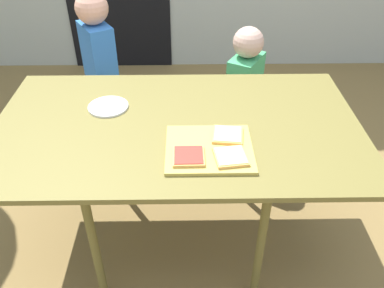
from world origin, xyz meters
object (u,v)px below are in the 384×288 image
Objects in this scene: plate_white_left at (108,107)px; child_left at (100,64)px; cutting_board at (209,149)px; pizza_slice_far_right at (228,135)px; child_right at (244,90)px; dining_table at (177,133)px; pizza_slice_near_right at (231,157)px; pizza_slice_near_left at (189,156)px.

plate_white_left is 0.71m from child_left.
pizza_slice_far_right is at bearing 43.36° from cutting_board.
child_right is (0.26, 0.86, -0.22)m from cutting_board.
dining_table is at bearing -23.49° from plate_white_left.
pizza_slice_far_right is 0.75× the size of plate_white_left.
plate_white_left is at bearing 143.55° from cutting_board.
pizza_slice_near_right is (0.08, -0.07, 0.01)m from cutting_board.
dining_table is 0.24m from cutting_board.
cutting_board is at bearing -56.02° from dining_table.
pizza_slice_near_right is at bearing -57.44° from child_left.
child_right is at bearing 77.20° from pizza_slice_far_right.
child_right is (0.87, -0.15, -0.10)m from child_left.
dining_table is 1.74× the size of child_right.
pizza_slice_far_right is (0.00, 0.14, 0.00)m from pizza_slice_near_right.
cutting_board is 0.11m from pizza_slice_far_right.
child_left is (-0.53, 1.07, -0.13)m from pizza_slice_near_left.
child_right is at bearing 79.00° from pizza_slice_near_right.
cutting_board is 0.92m from child_right.
child_right is (0.34, 0.92, -0.23)m from pizza_slice_near_left.
child_left reaches higher than pizza_slice_near_right.
child_left reaches higher than pizza_slice_far_right.
child_right is at bearing 60.10° from dining_table.
pizza_slice_near_left is at bearing -47.07° from plate_white_left.
pizza_slice_near_left is at bearing 178.10° from pizza_slice_near_right.
plate_white_left is at bearing 156.51° from dining_table.
pizza_slice_near_left reaches higher than dining_table.
pizza_slice_near_right is at bearing -101.00° from child_right.
plate_white_left is at bearing 132.93° from pizza_slice_near_left.
dining_table is 0.25m from pizza_slice_far_right.
cutting_board is (0.13, -0.19, 0.06)m from dining_table.
child_left is at bearing 120.51° from dining_table.
cutting_board is at bearing 37.65° from pizza_slice_near_left.
pizza_slice_near_right is at bearing -37.22° from plate_white_left.
child_left is at bearing 103.83° from plate_white_left.
pizza_slice_far_right is at bearing 89.35° from pizza_slice_near_right.
pizza_slice_near_left is 0.90× the size of pizza_slice_near_right.
child_right is (0.18, 0.78, -0.23)m from pizza_slice_far_right.
plate_white_left is 0.20× the size of child_right.
cutting_board is 2.75× the size of pizza_slice_near_left.
pizza_slice_near_left is 0.21m from pizza_slice_far_right.
child_left is at bearing 116.33° from pizza_slice_near_left.
pizza_slice_near_left is at bearing -139.42° from pizza_slice_far_right.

